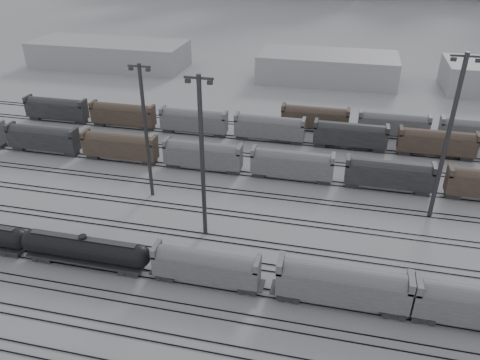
% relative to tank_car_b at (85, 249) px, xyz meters
% --- Properties ---
extents(ground, '(900.00, 900.00, 0.00)m').
position_rel_tank_car_b_xyz_m(ground, '(16.31, -1.00, -2.73)').
color(ground, '#B2B2B7').
rests_on(ground, ground).
extents(tracks, '(220.00, 71.50, 0.16)m').
position_rel_tank_car_b_xyz_m(tracks, '(16.31, 16.50, -2.65)').
color(tracks, black).
rests_on(tracks, ground).
extents(tank_car_b, '(19.11, 3.18, 4.72)m').
position_rel_tank_car_b_xyz_m(tank_car_b, '(0.00, 0.00, 0.00)').
color(tank_car_b, black).
rests_on(tank_car_b, ground).
extents(hopper_car_a, '(14.08, 2.80, 5.04)m').
position_rel_tank_car_b_xyz_m(hopper_car_a, '(17.26, 0.00, 0.38)').
color(hopper_car_a, black).
rests_on(hopper_car_a, ground).
extents(hopper_car_b, '(16.03, 3.18, 5.73)m').
position_rel_tank_car_b_xyz_m(hopper_car_b, '(34.51, 0.00, 0.81)').
color(hopper_car_b, black).
rests_on(hopper_car_b, ground).
extents(light_mast_b, '(3.70, 0.59, 23.12)m').
position_rel_tank_car_b_xyz_m(light_mast_b, '(1.44, 19.87, 9.53)').
color(light_mast_b, '#343436').
rests_on(light_mast_b, ground).
extents(light_mast_c, '(3.97, 0.64, 24.83)m').
position_rel_tank_car_b_xyz_m(light_mast_c, '(13.79, 10.86, 10.44)').
color(light_mast_c, '#343436').
rests_on(light_mast_c, ground).
extents(light_mast_d, '(4.24, 0.68, 26.47)m').
position_rel_tank_car_b_xyz_m(light_mast_d, '(47.78, 23.65, 11.31)').
color(light_mast_d, '#343436').
rests_on(light_mast_d, ground).
extents(bg_string_near, '(151.00, 3.00, 5.60)m').
position_rel_tank_car_b_xyz_m(bg_string_near, '(24.31, 31.00, 0.07)').
color(bg_string_near, slate).
rests_on(bg_string_near, ground).
extents(bg_string_mid, '(151.00, 3.00, 5.60)m').
position_rel_tank_car_b_xyz_m(bg_string_mid, '(34.31, 47.00, 0.07)').
color(bg_string_mid, black).
rests_on(bg_string_mid, ground).
extents(bg_string_far, '(66.00, 3.00, 5.60)m').
position_rel_tank_car_b_xyz_m(bg_string_far, '(51.81, 55.00, 0.07)').
color(bg_string_far, brown).
rests_on(bg_string_far, ground).
extents(warehouse_left, '(50.00, 18.00, 8.00)m').
position_rel_tank_car_b_xyz_m(warehouse_left, '(-43.69, 94.00, 1.27)').
color(warehouse_left, '#9F9FA1').
rests_on(warehouse_left, ground).
extents(warehouse_mid, '(40.00, 18.00, 8.00)m').
position_rel_tank_car_b_xyz_m(warehouse_mid, '(26.31, 94.00, 1.27)').
color(warehouse_mid, '#9F9FA1').
rests_on(warehouse_mid, ground).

